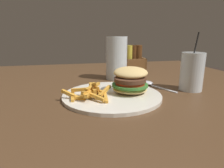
{
  "coord_description": "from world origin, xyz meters",
  "views": [
    {
      "loc": [
        -0.14,
        -0.71,
        0.93
      ],
      "look_at": [
        -0.01,
        -0.17,
        0.78
      ],
      "focal_mm": 30.0,
      "sensor_mm": 36.0,
      "label": 1
    }
  ],
  "objects_px": {
    "meal_plate_near": "(119,89)",
    "spoon": "(149,83)",
    "condiment_caddy": "(133,62)",
    "beer_glass": "(117,59)",
    "juice_glass": "(192,73)"
  },
  "relations": [
    {
      "from": "beer_glass",
      "to": "condiment_caddy",
      "type": "xyz_separation_m",
      "value": [
        0.11,
        0.11,
        -0.03
      ]
    },
    {
      "from": "meal_plate_near",
      "to": "juice_glass",
      "type": "height_order",
      "value": "juice_glass"
    },
    {
      "from": "juice_glass",
      "to": "spoon",
      "type": "xyz_separation_m",
      "value": [
        -0.12,
        0.09,
        -0.06
      ]
    },
    {
      "from": "meal_plate_near",
      "to": "spoon",
      "type": "bearing_deg",
      "value": 35.66
    },
    {
      "from": "juice_glass",
      "to": "condiment_caddy",
      "type": "xyz_separation_m",
      "value": [
        -0.1,
        0.33,
        -0.01
      ]
    },
    {
      "from": "spoon",
      "to": "meal_plate_near",
      "type": "bearing_deg",
      "value": 102.12
    },
    {
      "from": "beer_glass",
      "to": "condiment_caddy",
      "type": "distance_m",
      "value": 0.16
    },
    {
      "from": "meal_plate_near",
      "to": "spoon",
      "type": "distance_m",
      "value": 0.18
    },
    {
      "from": "meal_plate_near",
      "to": "juice_glass",
      "type": "xyz_separation_m",
      "value": [
        0.27,
        0.01,
        0.04
      ]
    },
    {
      "from": "meal_plate_near",
      "to": "condiment_caddy",
      "type": "xyz_separation_m",
      "value": [
        0.17,
        0.35,
        0.03
      ]
    },
    {
      "from": "meal_plate_near",
      "to": "spoon",
      "type": "xyz_separation_m",
      "value": [
        0.15,
        0.11,
        -0.02
      ]
    },
    {
      "from": "condiment_caddy",
      "to": "spoon",
      "type": "bearing_deg",
      "value": -94.39
    },
    {
      "from": "beer_glass",
      "to": "juice_glass",
      "type": "distance_m",
      "value": 0.31
    },
    {
      "from": "condiment_caddy",
      "to": "beer_glass",
      "type": "bearing_deg",
      "value": -136.5
    },
    {
      "from": "spoon",
      "to": "beer_glass",
      "type": "bearing_deg",
      "value": 12.48
    }
  ]
}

